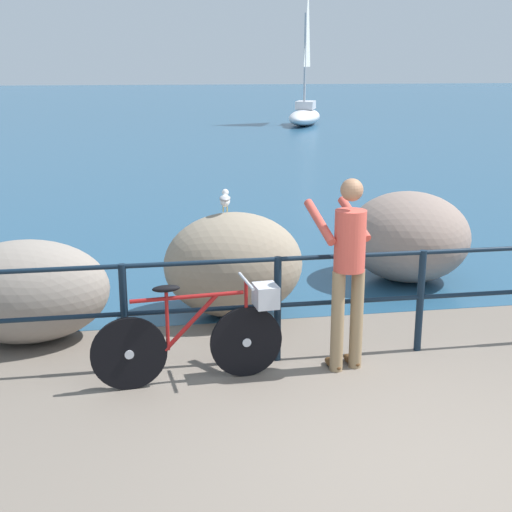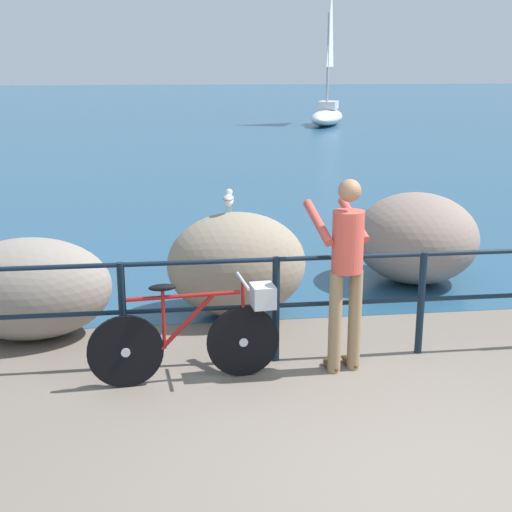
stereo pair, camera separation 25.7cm
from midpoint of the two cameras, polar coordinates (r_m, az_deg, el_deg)
ground_plane at (r=24.27m, az=-5.33°, el=8.75°), size 120.00×120.00×0.10m
sea_surface at (r=52.26m, az=-7.79°, el=12.27°), size 120.00×90.00×0.01m
promenade_railing at (r=6.69m, az=6.62°, el=-2.99°), size 7.14×0.07×1.02m
bicycle at (r=6.20m, az=-5.35°, el=-6.16°), size 1.70×0.48×0.92m
person_at_railing at (r=6.30m, az=6.34°, el=-0.77°), size 0.55×0.67×1.78m
breakwater_boulder_main at (r=7.77m, az=-2.80°, el=-0.70°), size 1.55×1.21×1.17m
breakwater_boulder_left at (r=7.45m, az=-19.17°, el=-2.75°), size 1.66×1.12×1.05m
breakwater_boulder_right at (r=9.23m, az=11.52°, el=1.57°), size 1.57×1.60×1.16m
seagull at (r=7.67m, az=-3.51°, el=4.63°), size 0.16×0.34×0.23m
sailboat at (r=32.94m, az=3.78°, el=11.85°), size 2.80×4.57×6.16m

